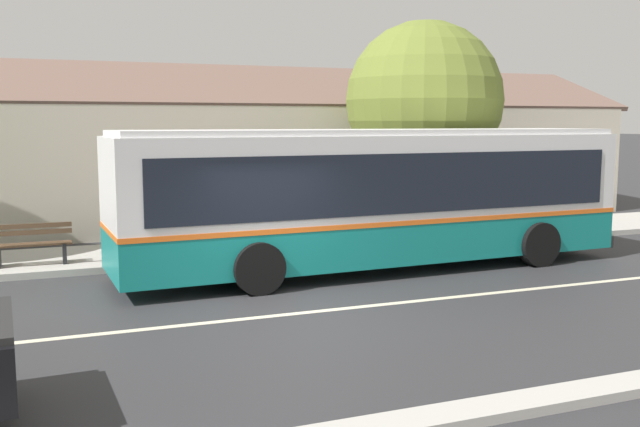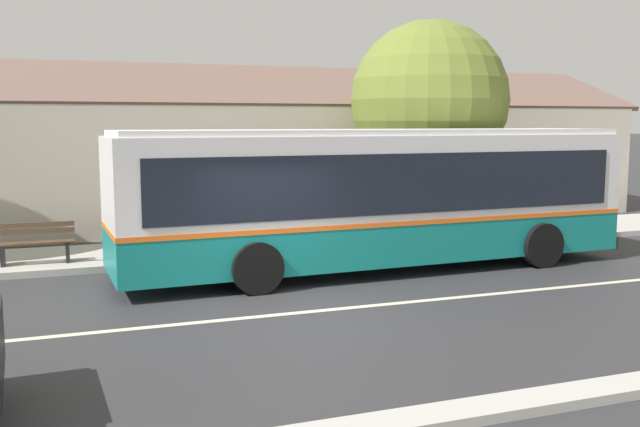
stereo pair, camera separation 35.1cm
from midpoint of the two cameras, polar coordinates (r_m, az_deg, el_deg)
ground_plane at (r=12.20m, az=-1.29°, el=-8.00°), size 300.00×300.00×0.00m
sidewalk_far at (r=17.83m, az=-7.57°, el=-2.91°), size 60.00×3.00×0.15m
curb_near at (r=8.08m, az=10.16°, el=-15.85°), size 60.00×0.50×0.12m
lane_divider_stripe at (r=12.20m, az=-1.29°, el=-7.98°), size 60.00×0.16×0.01m
community_building at (r=24.63m, az=-7.18°, el=4.32°), size 27.99×8.15×6.17m
transit_bus at (r=15.62m, az=5.22°, el=1.53°), size 11.51×3.05×3.07m
bench_by_building at (r=16.62m, az=-21.28°, el=-2.37°), size 1.65×0.51×0.94m
bench_down_street at (r=17.56m, az=-6.35°, el=-1.45°), size 1.52×0.51×0.94m
street_tree_primary at (r=20.49m, az=9.22°, el=8.91°), size 4.44×4.44×6.05m
bus_stop_sign at (r=20.98m, az=19.31°, el=2.58°), size 0.36×0.07×2.40m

